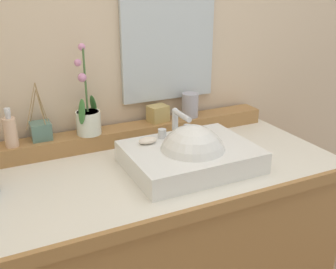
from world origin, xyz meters
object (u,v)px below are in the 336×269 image
Objects in this scene: potted_plant at (88,117)px; soap_dispenser at (10,131)px; reed_diffuser at (41,130)px; trinket_box at (158,114)px; tumbler_cup at (190,105)px; soap_bar at (148,140)px; sink_basin at (191,157)px.

potted_plant reaches higher than soap_dispenser.
trinket_box is (0.49, -0.01, 0.00)m from reed_diffuser.
soap_dispenser is 0.76m from tumbler_cup.
potted_plant reaches higher than reed_diffuser.
trinket_box is at bearing 57.83° from soap_bar.
potted_plant reaches higher than tumbler_cup.
potted_plant is 0.19m from reed_diffuser.
potted_plant is at bearing 131.08° from sink_basin.
reed_diffuser is 0.49m from trinket_box.
soap_dispenser is at bearing -166.02° from reed_diffuser.
soap_bar is 0.20× the size of potted_plant.
soap_dispenser is (-0.58, 0.33, 0.09)m from sink_basin.
reed_diffuser reaches higher than sink_basin.
potted_plant reaches higher than trinket_box.
sink_basin is 0.67m from soap_dispenser.
sink_basin is 2.05× the size of reed_diffuser.
soap_bar is 0.42m from reed_diffuser.
reed_diffuser is (-0.18, 0.02, -0.04)m from potted_plant.
soap_bar is 0.31× the size of reed_diffuser.
potted_plant is at bearing -7.71° from reed_diffuser.
tumbler_cup is (0.18, 0.34, 0.08)m from sink_basin.
sink_basin is at bearing -48.92° from potted_plant.
potted_plant is at bearing 0.55° from soap_dispenser.
tumbler_cup is at bearing 1.19° from potted_plant.
soap_bar is at bearing -142.61° from tumbler_cup.
potted_plant is 0.29m from soap_dispenser.
soap_bar is at bearing -35.99° from reed_diffuser.
soap_dispenser reaches higher than soap_bar.
soap_dispenser is 0.12m from reed_diffuser.
soap_dispenser is 0.60m from trinket_box.
sink_basin is at bearing -37.08° from reed_diffuser.
soap_bar is 0.47× the size of soap_dispenser.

